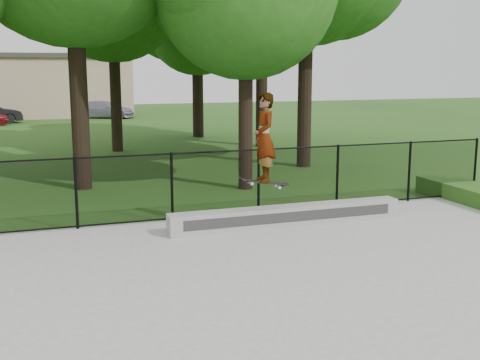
# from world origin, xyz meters

# --- Properties ---
(ground) EXTENTS (100.00, 100.00, 0.00)m
(ground) POSITION_xyz_m (0.00, 0.00, 0.00)
(ground) COLOR #275317
(ground) RESTS_ON ground
(concrete_slab) EXTENTS (14.00, 12.00, 0.06)m
(concrete_slab) POSITION_xyz_m (0.00, 0.00, 0.03)
(concrete_slab) COLOR gray
(concrete_slab) RESTS_ON ground
(grind_ledge) EXTENTS (5.12, 0.40, 0.42)m
(grind_ledge) POSITION_xyz_m (2.20, 4.70, 0.27)
(grind_ledge) COLOR #A1A19C
(grind_ledge) RESTS_ON concrete_slab
(car_c) EXTENTS (4.00, 2.97, 1.16)m
(car_c) POSITION_xyz_m (1.96, 34.85, 0.58)
(car_c) COLOR gray
(car_c) RESTS_ON ground
(skater_airborne) EXTENTS (0.84, 0.68, 1.93)m
(skater_airborne) POSITION_xyz_m (1.60, 4.55, 1.94)
(skater_airborne) COLOR black
(skater_airborne) RESTS_ON ground
(chainlink_fence) EXTENTS (16.06, 0.06, 1.50)m
(chainlink_fence) POSITION_xyz_m (0.00, 5.90, 0.81)
(chainlink_fence) COLOR black
(chainlink_fence) RESTS_ON concrete_slab
(distant_building) EXTENTS (12.40, 6.40, 4.30)m
(distant_building) POSITION_xyz_m (-2.00, 38.00, 2.16)
(distant_building) COLOR tan
(distant_building) RESTS_ON ground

